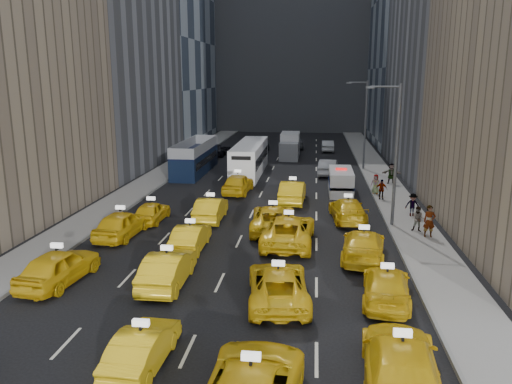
% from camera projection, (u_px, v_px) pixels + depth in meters
% --- Properties ---
extents(ground, '(160.00, 160.00, 0.00)m').
position_uv_depth(ground, '(211.00, 301.00, 21.40)').
color(ground, black).
rests_on(ground, ground).
extents(sidewalk_west, '(3.00, 90.00, 0.15)m').
position_uv_depth(sidewalk_west, '(156.00, 178.00, 46.76)').
color(sidewalk_west, gray).
rests_on(sidewalk_west, ground).
extents(sidewalk_east, '(3.00, 90.00, 0.15)m').
position_uv_depth(sidewalk_east, '(384.00, 184.00, 44.37)').
color(sidewalk_east, gray).
rests_on(sidewalk_east, ground).
extents(curb_west, '(0.15, 90.00, 0.18)m').
position_uv_depth(curb_west, '(171.00, 178.00, 46.59)').
color(curb_west, slate).
rests_on(curb_west, ground).
extents(curb_east, '(0.15, 90.00, 0.18)m').
position_uv_depth(curb_east, '(368.00, 183.00, 44.53)').
color(curb_east, slate).
rests_on(curb_east, ground).
extents(building_backdrop, '(30.00, 12.00, 40.00)m').
position_uv_depth(building_backdrop, '(293.00, 14.00, 86.50)').
color(building_backdrop, slate).
rests_on(building_backdrop, ground).
extents(streetlight_near, '(2.15, 0.22, 9.00)m').
position_uv_depth(streetlight_near, '(395.00, 151.00, 30.85)').
color(streetlight_near, '#595B60').
rests_on(streetlight_near, ground).
extents(streetlight_far, '(2.15, 0.22, 9.00)m').
position_uv_depth(streetlight_far, '(364.00, 122.00, 50.19)').
color(streetlight_far, '#595B60').
rests_on(streetlight_far, ground).
extents(taxi_1, '(1.59, 4.15, 1.35)m').
position_uv_depth(taxi_1, '(142.00, 348.00, 16.47)').
color(taxi_1, yellow).
rests_on(taxi_1, ground).
extents(taxi_3, '(2.78, 5.85, 1.65)m').
position_uv_depth(taxi_3, '(400.00, 364.00, 15.27)').
color(taxi_3, yellow).
rests_on(taxi_3, ground).
extents(taxi_4, '(2.48, 4.99, 1.63)m').
position_uv_depth(taxi_4, '(59.00, 267.00, 23.08)').
color(taxi_4, yellow).
rests_on(taxi_4, ground).
extents(taxi_5, '(1.72, 4.81, 1.58)m').
position_uv_depth(taxi_5, '(168.00, 269.00, 22.92)').
color(taxi_5, yellow).
rests_on(taxi_5, ground).
extents(taxi_6, '(3.09, 5.64, 1.50)m').
position_uv_depth(taxi_6, '(278.00, 285.00, 21.26)').
color(taxi_6, yellow).
rests_on(taxi_6, ground).
extents(taxi_7, '(2.49, 5.00, 1.39)m').
position_uv_depth(taxi_7, '(386.00, 286.00, 21.24)').
color(taxi_7, yellow).
rests_on(taxi_7, ground).
extents(taxi_8, '(2.21, 4.88, 1.62)m').
position_uv_depth(taxi_8, '(121.00, 224.00, 29.74)').
color(taxi_8, yellow).
rests_on(taxi_8, ground).
extents(taxi_9, '(1.55, 4.34, 1.43)m').
position_uv_depth(taxi_9, '(191.00, 237.00, 27.67)').
color(taxi_9, yellow).
rests_on(taxi_9, ground).
extents(taxi_10, '(2.97, 6.10, 1.67)m').
position_uv_depth(taxi_10, '(289.00, 230.00, 28.50)').
color(taxi_10, yellow).
rests_on(taxi_10, ground).
extents(taxi_11, '(2.76, 5.49, 1.53)m').
position_uv_depth(taxi_11, '(363.00, 245.00, 26.18)').
color(taxi_11, yellow).
rests_on(taxi_11, ground).
extents(taxi_12, '(1.69, 4.05, 1.37)m').
position_uv_depth(taxi_12, '(152.00, 212.00, 32.93)').
color(taxi_12, yellow).
rests_on(taxi_12, ground).
extents(taxi_13, '(1.70, 4.71, 1.54)m').
position_uv_depth(taxi_13, '(211.00, 209.00, 33.29)').
color(taxi_13, yellow).
rests_on(taxi_13, ground).
extents(taxi_14, '(2.90, 5.81, 1.58)m').
position_uv_depth(taxi_14, '(273.00, 218.00, 31.02)').
color(taxi_14, yellow).
rests_on(taxi_14, ground).
extents(taxi_15, '(2.57, 5.32, 1.49)m').
position_uv_depth(taxi_15, '(348.00, 210.00, 33.19)').
color(taxi_15, yellow).
rests_on(taxi_15, ground).
extents(taxi_16, '(2.28, 4.96, 1.65)m').
position_uv_depth(taxi_16, '(238.00, 183.00, 40.90)').
color(taxi_16, yellow).
rests_on(taxi_16, ground).
extents(taxi_17, '(1.96, 5.13, 1.67)m').
position_uv_depth(taxi_17, '(293.00, 192.00, 37.94)').
color(taxi_17, yellow).
rests_on(taxi_17, ground).
extents(nypd_van, '(2.46, 5.08, 2.10)m').
position_uv_depth(nypd_van, '(341.00, 182.00, 40.92)').
color(nypd_van, silver).
rests_on(nypd_van, ground).
extents(double_decker, '(3.48, 10.87, 3.11)m').
position_uv_depth(double_decker, '(195.00, 157.00, 49.64)').
color(double_decker, black).
rests_on(double_decker, ground).
extents(city_bus, '(2.98, 11.82, 3.03)m').
position_uv_depth(city_bus, '(250.00, 159.00, 49.04)').
color(city_bus, white).
rests_on(city_bus, ground).
extents(box_truck, '(2.18, 6.28, 2.87)m').
position_uv_depth(box_truck, '(290.00, 146.00, 58.64)').
color(box_truck, silver).
rests_on(box_truck, ground).
extents(misc_car_0, '(2.09, 4.85, 1.55)m').
position_uv_depth(misc_car_0, '(328.00, 167.00, 48.53)').
color(misc_car_0, '#9C9EA3').
rests_on(misc_car_0, ground).
extents(misc_car_1, '(2.74, 5.09, 1.36)m').
position_uv_depth(misc_car_1, '(218.00, 150.00, 60.59)').
color(misc_car_1, black).
rests_on(misc_car_1, ground).
extents(misc_car_2, '(2.56, 5.43, 1.53)m').
position_uv_depth(misc_car_2, '(295.00, 143.00, 66.31)').
color(misc_car_2, slate).
rests_on(misc_car_2, ground).
extents(misc_car_3, '(1.85, 4.43, 1.50)m').
position_uv_depth(misc_car_3, '(261.00, 146.00, 63.05)').
color(misc_car_3, black).
rests_on(misc_car_3, ground).
extents(misc_car_4, '(1.54, 4.29, 1.41)m').
position_uv_depth(misc_car_4, '(328.00, 146.00, 63.85)').
color(misc_car_4, '#ABAFB3').
rests_on(misc_car_4, ground).
extents(pedestrian_0, '(0.72, 0.49, 1.91)m').
position_uv_depth(pedestrian_0, '(429.00, 221.00, 29.28)').
color(pedestrian_0, gray).
rests_on(pedestrian_0, sidewalk_east).
extents(pedestrian_1, '(0.84, 0.61, 1.56)m').
position_uv_depth(pedestrian_1, '(418.00, 219.00, 30.34)').
color(pedestrian_1, gray).
rests_on(pedestrian_1, sidewalk_east).
extents(pedestrian_2, '(1.04, 0.48, 1.57)m').
position_uv_depth(pedestrian_2, '(413.00, 205.00, 33.68)').
color(pedestrian_2, gray).
rests_on(pedestrian_2, sidewalk_east).
extents(pedestrian_3, '(0.91, 0.43, 1.55)m').
position_uv_depth(pedestrian_3, '(381.00, 189.00, 38.36)').
color(pedestrian_3, gray).
rests_on(pedestrian_3, sidewalk_east).
extents(pedestrian_4, '(0.84, 0.55, 1.59)m').
position_uv_depth(pedestrian_4, '(376.00, 184.00, 40.10)').
color(pedestrian_4, gray).
rests_on(pedestrian_4, sidewalk_east).
extents(pedestrian_5, '(1.66, 0.51, 1.78)m').
position_uv_depth(pedestrian_5, '(391.00, 174.00, 43.95)').
color(pedestrian_5, gray).
rests_on(pedestrian_5, sidewalk_east).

